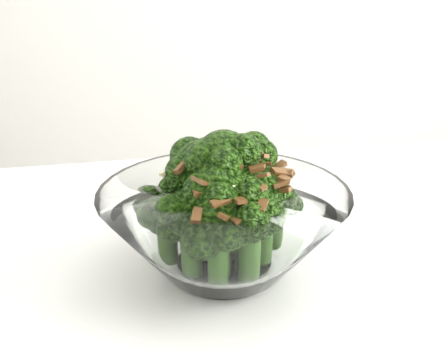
# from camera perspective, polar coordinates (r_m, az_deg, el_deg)

# --- Properties ---
(table) EXTENTS (1.39, 1.13, 0.75)m
(table) POSITION_cam_1_polar(r_m,az_deg,el_deg) (0.51, 9.39, -19.05)
(table) COLOR white
(table) RESTS_ON ground
(broccoli_dish) EXTENTS (0.23, 0.23, 0.14)m
(broccoli_dish) POSITION_cam_1_polar(r_m,az_deg,el_deg) (0.46, 0.01, -4.64)
(broccoli_dish) COLOR white
(broccoli_dish) RESTS_ON table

